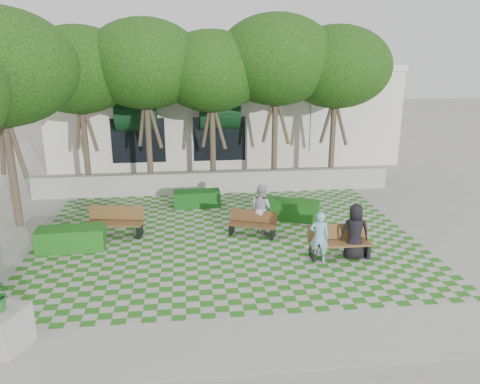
{
  "coord_description": "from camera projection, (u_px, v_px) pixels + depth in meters",
  "views": [
    {
      "loc": [
        -1.22,
        -12.97,
        5.76
      ],
      "look_at": [
        0.5,
        1.5,
        1.4
      ],
      "focal_mm": 35.0,
      "sensor_mm": 36.0,
      "label": 1
    }
  ],
  "objects": [
    {
      "name": "person_blue",
      "position": [
        319.0,
        237.0,
        13.23
      ],
      "size": [
        0.63,
        0.51,
        1.5
      ],
      "primitive_type": "imported",
      "rotation": [
        0.0,
        0.0,
        2.83
      ],
      "color": "#77B7D9",
      "rests_on": "ground"
    },
    {
      "name": "lawn",
      "position": [
        226.0,
        238.0,
        15.08
      ],
      "size": [
        12.0,
        12.0,
        0.0
      ],
      "primitive_type": "plane",
      "color": "#2B721E",
      "rests_on": "ground"
    },
    {
      "name": "building",
      "position": [
        222.0,
        111.0,
        26.9
      ],
      "size": [
        18.0,
        8.92,
        5.15
      ],
      "color": "silver",
      "rests_on": "ground"
    },
    {
      "name": "person_dark",
      "position": [
        355.0,
        232.0,
        13.44
      ],
      "size": [
        0.87,
        0.64,
        1.63
      ],
      "primitive_type": "imported",
      "rotation": [
        0.0,
        0.0,
        2.98
      ],
      "color": "black",
      "rests_on": "ground"
    },
    {
      "name": "bench_east",
      "position": [
        339.0,
        242.0,
        13.63
      ],
      "size": [
        1.81,
        0.63,
        0.95
      ],
      "rotation": [
        0.0,
        0.0,
        -0.02
      ],
      "color": "brown",
      "rests_on": "ground"
    },
    {
      "name": "hedge_midright",
      "position": [
        291.0,
        210.0,
        16.75
      ],
      "size": [
        2.12,
        1.49,
        0.69
      ],
      "primitive_type": "cube",
      "rotation": [
        0.0,
        0.0,
        -0.4
      ],
      "color": "#134813",
      "rests_on": "ground"
    },
    {
      "name": "tree_row",
      "position": [
        166.0,
        68.0,
        18.09
      ],
      "size": [
        17.7,
        13.4,
        7.41
      ],
      "color": "#47382B",
      "rests_on": "ground"
    },
    {
      "name": "ground",
      "position": [
        229.0,
        251.0,
        14.13
      ],
      "size": [
        90.0,
        90.0,
        0.0
      ],
      "primitive_type": "plane",
      "color": "gray",
      "rests_on": "ground"
    },
    {
      "name": "hedge_west",
      "position": [
        71.0,
        239.0,
        14.14
      ],
      "size": [
        2.02,
        0.87,
        0.69
      ],
      "primitive_type": "cube",
      "rotation": [
        0.0,
        0.0,
        0.04
      ],
      "color": "#185316",
      "rests_on": "ground"
    },
    {
      "name": "bench_mid",
      "position": [
        252.0,
        224.0,
        15.24
      ],
      "size": [
        1.63,
        1.06,
        0.81
      ],
      "rotation": [
        0.0,
        0.0,
        -0.39
      ],
      "color": "#50331B",
      "rests_on": "ground"
    },
    {
      "name": "sidewalk_south",
      "position": [
        251.0,
        343.0,
        9.66
      ],
      "size": [
        16.0,
        2.0,
        0.01
      ],
      "primitive_type": "cube",
      "color": "#9E9B93",
      "rests_on": "ground"
    },
    {
      "name": "hedge_midleft",
      "position": [
        197.0,
        199.0,
        18.13
      ],
      "size": [
        1.81,
        0.77,
        0.62
      ],
      "primitive_type": "cube",
      "rotation": [
        0.0,
        0.0,
        0.03
      ],
      "color": "#124515",
      "rests_on": "ground"
    },
    {
      "name": "bench_west",
      "position": [
        115.0,
        222.0,
        15.21
      ],
      "size": [
        1.9,
        0.93,
        0.96
      ],
      "rotation": [
        0.0,
        0.0,
        -0.18
      ],
      "color": "brown",
      "rests_on": "ground"
    },
    {
      "name": "planter_front",
      "position": [
        1.0,
        321.0,
        9.33
      ],
      "size": [
        1.12,
        1.12,
        1.53
      ],
      "rotation": [
        0.0,
        0.0,
        -0.38
      ],
      "color": "#9E9B93",
      "rests_on": "ground"
    },
    {
      "name": "person_white",
      "position": [
        261.0,
        208.0,
        15.46
      ],
      "size": [
        0.97,
        0.99,
        1.61
      ],
      "primitive_type": "imported",
      "rotation": [
        0.0,
        0.0,
        2.26
      ],
      "color": "silver",
      "rests_on": "ground"
    },
    {
      "name": "retaining_wall",
      "position": [
        215.0,
        182.0,
        19.9
      ],
      "size": [
        15.0,
        0.36,
        0.9
      ],
      "primitive_type": "cube",
      "color": "#9E9B93",
      "rests_on": "ground"
    }
  ]
}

